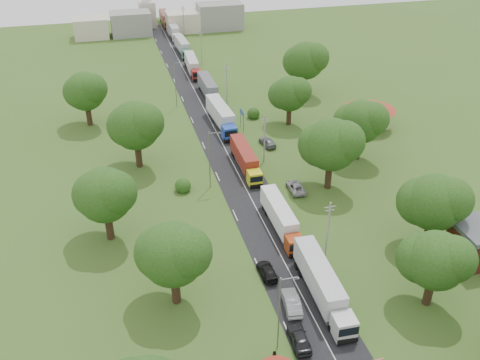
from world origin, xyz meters
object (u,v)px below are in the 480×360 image
object	(u,v)px
info_sign	(242,116)
truck_0	(322,284)
car_lane_mid	(291,302)
car_lane_front	(299,338)

from	to	relation	value
info_sign	truck_0	bearing A→B (deg)	-93.64
truck_0	info_sign	bearing A→B (deg)	86.36
truck_0	car_lane_mid	world-z (taller)	truck_0
info_sign	truck_0	world-z (taller)	truck_0
truck_0	car_lane_mid	distance (m)	4.32
truck_0	car_lane_front	bearing A→B (deg)	-129.65
info_sign	truck_0	size ratio (longest dim) A/B	0.27
truck_0	car_lane_front	size ratio (longest dim) A/B	3.18
car_lane_front	car_lane_mid	size ratio (longest dim) A/B	0.94
info_sign	car_lane_front	size ratio (longest dim) A/B	0.87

